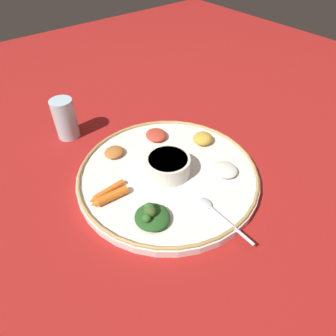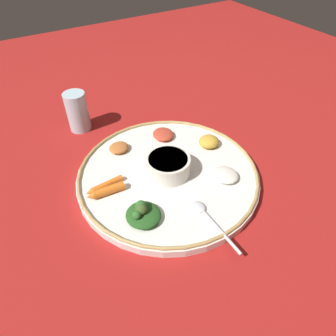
{
  "view_description": "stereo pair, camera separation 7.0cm",
  "coord_description": "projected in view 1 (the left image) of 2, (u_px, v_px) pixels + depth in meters",
  "views": [
    {
      "loc": [
        0.41,
        -0.33,
        0.52
      ],
      "look_at": [
        0.0,
        0.0,
        0.03
      ],
      "focal_mm": 32.03,
      "sensor_mm": 36.0,
      "label": 1
    },
    {
      "loc": [
        0.45,
        -0.27,
        0.52
      ],
      "look_at": [
        0.0,
        0.0,
        0.03
      ],
      "focal_mm": 32.03,
      "sensor_mm": 36.0,
      "label": 2
    }
  ],
  "objects": [
    {
      "name": "platter",
      "position": [
        168.0,
        175.0,
        0.73
      ],
      "size": [
        0.44,
        0.44,
        0.02
      ],
      "primitive_type": "cylinder",
      "color": "white",
      "rests_on": "ground_plane"
    },
    {
      "name": "spoon",
      "position": [
        216.0,
        213.0,
        0.63
      ],
      "size": [
        0.15,
        0.02,
        0.01
      ],
      "color": "silver",
      "rests_on": "platter"
    },
    {
      "name": "mound_rice_white",
      "position": [
        225.0,
        170.0,
        0.72
      ],
      "size": [
        0.08,
        0.07,
        0.02
      ],
      "primitive_type": "ellipsoid",
      "rotation": [
        0.0,
        0.0,
        0.27
      ],
      "color": "silver",
      "rests_on": "platter"
    },
    {
      "name": "drinking_glass",
      "position": [
        66.0,
        121.0,
        0.83
      ],
      "size": [
        0.06,
        0.06,
        0.11
      ],
      "color": "silver",
      "rests_on": "ground_plane"
    },
    {
      "name": "mound_berbere_red",
      "position": [
        156.0,
        135.0,
        0.82
      ],
      "size": [
        0.07,
        0.07,
        0.02
      ],
      "primitive_type": "ellipsoid",
      "rotation": [
        0.0,
        0.0,
        6.06
      ],
      "color": "#B73D28",
      "rests_on": "platter"
    },
    {
      "name": "center_bowl",
      "position": [
        168.0,
        165.0,
        0.71
      ],
      "size": [
        0.11,
        0.11,
        0.05
      ],
      "color": "silver",
      "rests_on": "platter"
    },
    {
      "name": "ground_plane",
      "position": [
        168.0,
        178.0,
        0.74
      ],
      "size": [
        2.4,
        2.4,
        0.0
      ],
      "primitive_type": "plane",
      "color": "maroon"
    },
    {
      "name": "greens_pile",
      "position": [
        152.0,
        216.0,
        0.61
      ],
      "size": [
        0.09,
        0.09,
        0.04
      ],
      "color": "#23511E",
      "rests_on": "platter"
    },
    {
      "name": "carrot_outer",
      "position": [
        110.0,
        197.0,
        0.65
      ],
      "size": [
        0.03,
        0.09,
        0.02
      ],
      "color": "orange",
      "rests_on": "platter"
    },
    {
      "name": "platter_rim",
      "position": [
        168.0,
        172.0,
        0.72
      ],
      "size": [
        0.43,
        0.43,
        0.01
      ],
      "primitive_type": "torus",
      "color": "tan",
      "rests_on": "platter"
    },
    {
      "name": "mound_chickpea",
      "position": [
        114.0,
        152.0,
        0.77
      ],
      "size": [
        0.05,
        0.06,
        0.02
      ],
      "primitive_type": "ellipsoid",
      "rotation": [
        0.0,
        0.0,
        4.84
      ],
      "color": "#B2662D",
      "rests_on": "platter"
    },
    {
      "name": "carrot_near_spoon",
      "position": [
        107.0,
        191.0,
        0.67
      ],
      "size": [
        0.02,
        0.09,
        0.01
      ],
      "color": "orange",
      "rests_on": "platter"
    },
    {
      "name": "mound_lentil_yellow",
      "position": [
        203.0,
        138.0,
        0.8
      ],
      "size": [
        0.05,
        0.06,
        0.03
      ],
      "primitive_type": "ellipsoid",
      "rotation": [
        0.0,
        0.0,
        4.76
      ],
      "color": "gold",
      "rests_on": "platter"
    }
  ]
}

